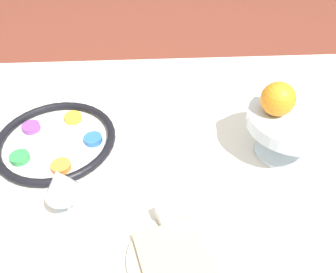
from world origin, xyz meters
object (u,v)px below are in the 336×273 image
Objects in this scene: orange_fruit at (278,99)px; cup_near at (332,108)px; fruit_stand at (290,124)px; napkin_roll at (201,201)px; bread_plate at (173,257)px; wine_glass at (61,184)px; seder_plate at (56,141)px.

orange_fruit is 1.09× the size of cup_near.
napkin_roll is at bearing -145.18° from fruit_stand.
napkin_roll is 0.46m from cup_near.
orange_fruit is 0.38m from bread_plate.
fruit_stand reaches higher than napkin_roll.
wine_glass is 0.70m from cup_near.
orange_fruit reaches higher than fruit_stand.
seder_plate is 0.71m from cup_near.
fruit_stand is 0.26m from napkin_roll.
bread_plate is (-0.23, -0.26, -0.14)m from orange_fruit.
wine_glass is 0.24m from bread_plate.
cup_near reaches higher than napkin_roll.
napkin_roll is at bearing -144.37° from cup_near.
seder_plate is 1.49× the size of fruit_stand.
orange_fruit is at bearing 166.04° from fruit_stand.
wine_glass reaches higher than cup_near.
seder_plate is at bearing 175.40° from orange_fruit.
wine_glass is 1.74× the size of orange_fruit.
wine_glass is at bearing -72.00° from seder_plate.
fruit_stand is 1.01× the size of napkin_roll.
napkin_roll is at bearing -31.15° from seder_plate.
fruit_stand is 0.38m from bread_plate.
orange_fruit is at bearing 19.72° from wine_glass.
orange_fruit reaches higher than napkin_roll.
wine_glass is at bearing -157.07° from cup_near.
orange_fruit is 0.27m from napkin_roll.
wine_glass is 0.66× the size of fruit_stand.
cup_near is (0.64, 0.27, -0.06)m from wine_glass.
orange_fruit is at bearing -150.79° from cup_near.
cup_near is (0.38, 0.27, 0.01)m from napkin_roll.
seder_plate is 0.52m from orange_fruit.
wine_glass is (0.06, -0.19, 0.08)m from seder_plate.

